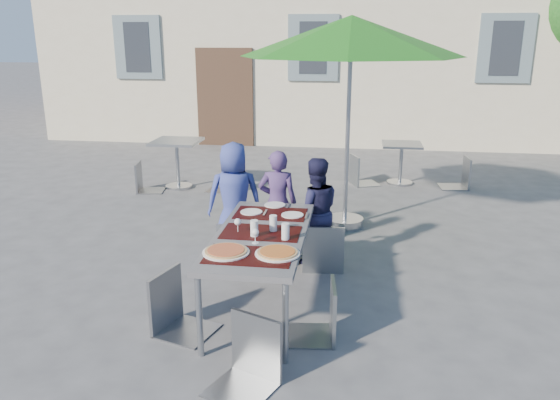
% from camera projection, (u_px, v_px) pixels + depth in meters
% --- Properties ---
extents(ground, '(90.00, 90.00, 0.00)m').
position_uv_depth(ground, '(245.00, 294.00, 5.40)').
color(ground, '#4C4D4F').
rests_on(ground, ground).
extents(dining_table, '(0.80, 1.85, 0.76)m').
position_uv_depth(dining_table, '(261.00, 238.00, 4.94)').
color(dining_table, '#3F4044').
rests_on(dining_table, ground).
extents(pizza_near_left, '(0.39, 0.39, 0.03)m').
position_uv_depth(pizza_near_left, '(226.00, 251.00, 4.45)').
color(pizza_near_left, white).
rests_on(pizza_near_left, dining_table).
extents(pizza_near_right, '(0.37, 0.37, 0.03)m').
position_uv_depth(pizza_near_right, '(277.00, 253.00, 4.42)').
color(pizza_near_right, white).
rests_on(pizza_near_right, dining_table).
extents(glassware, '(0.52, 0.38, 0.15)m').
position_uv_depth(glassware, '(266.00, 228.00, 4.82)').
color(glassware, silver).
rests_on(glassware, dining_table).
extents(place_settings, '(0.68, 0.52, 0.01)m').
position_uv_depth(place_settings, '(273.00, 210.00, 5.51)').
color(place_settings, white).
rests_on(place_settings, dining_table).
extents(child_0, '(0.72, 0.57, 1.30)m').
position_uv_depth(child_0, '(234.00, 197.00, 6.35)').
color(child_0, '#354293').
rests_on(child_0, ground).
extents(child_1, '(0.47, 0.32, 1.23)m').
position_uv_depth(child_1, '(278.00, 203.00, 6.27)').
color(child_1, '#483368').
rests_on(child_1, ground).
extents(child_2, '(0.66, 0.49, 1.21)m').
position_uv_depth(child_2, '(314.00, 212.00, 5.98)').
color(child_2, '#1B1B3C').
rests_on(child_2, ground).
extents(chair_0, '(0.46, 0.46, 0.97)m').
position_uv_depth(chair_0, '(238.00, 217.00, 5.90)').
color(chair_0, '#92969D').
rests_on(chair_0, ground).
extents(chair_1, '(0.54, 0.55, 0.98)m').
position_uv_depth(chair_1, '(274.00, 213.00, 6.01)').
color(chair_1, gray).
rests_on(chair_1, ground).
extents(chair_2, '(0.48, 0.48, 1.00)m').
position_uv_depth(chair_2, '(324.00, 218.00, 5.81)').
color(chair_2, gray).
rests_on(chair_2, ground).
extents(chair_3, '(0.56, 0.55, 1.00)m').
position_uv_depth(chair_3, '(174.00, 267.00, 4.59)').
color(chair_3, gray).
rests_on(chair_3, ground).
extents(chair_4, '(0.46, 0.45, 0.93)m').
position_uv_depth(chair_4, '(322.00, 278.00, 4.48)').
color(chair_4, gray).
rests_on(chair_4, ground).
extents(chair_5, '(0.57, 0.57, 0.97)m').
position_uv_depth(chair_5, '(248.00, 314.00, 3.85)').
color(chair_5, gray).
rests_on(chair_5, ground).
extents(patio_umbrella, '(2.79, 2.79, 2.70)m').
position_uv_depth(patio_umbrella, '(351.00, 38.00, 6.65)').
color(patio_umbrella, '#ACAFB4').
rests_on(patio_umbrella, ground).
extents(cafe_table_0, '(0.75, 0.75, 0.81)m').
position_uv_depth(cafe_table_0, '(177.00, 154.00, 9.02)').
color(cafe_table_0, '#ACAFB4').
rests_on(cafe_table_0, ground).
extents(bg_chair_l_0, '(0.47, 0.47, 0.91)m').
position_uv_depth(bg_chair_l_0, '(143.00, 159.00, 8.83)').
color(bg_chair_l_0, gray).
rests_on(bg_chair_l_0, ground).
extents(bg_chair_r_0, '(0.42, 0.42, 0.87)m').
position_uv_depth(bg_chair_r_0, '(223.00, 161.00, 8.84)').
color(bg_chair_r_0, gray).
rests_on(bg_chair_r_0, ground).
extents(cafe_table_1, '(0.66, 0.66, 0.70)m').
position_uv_depth(cafe_table_1, '(401.00, 157.00, 9.31)').
color(cafe_table_1, '#ACAFB4').
rests_on(cafe_table_1, ground).
extents(bg_chair_l_1, '(0.56, 0.56, 0.97)m').
position_uv_depth(bg_chair_l_1, '(361.00, 152.00, 9.23)').
color(bg_chair_l_1, '#8F979B').
rests_on(bg_chair_l_1, ground).
extents(bg_chair_r_1, '(0.47, 0.47, 0.98)m').
position_uv_depth(bg_chair_r_1, '(462.00, 154.00, 9.03)').
color(bg_chair_r_1, gray).
rests_on(bg_chair_r_1, ground).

